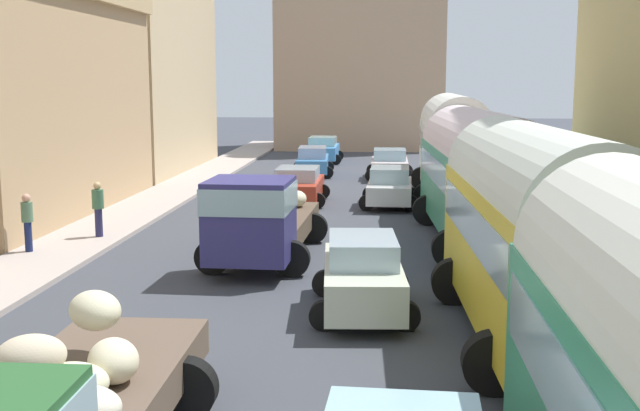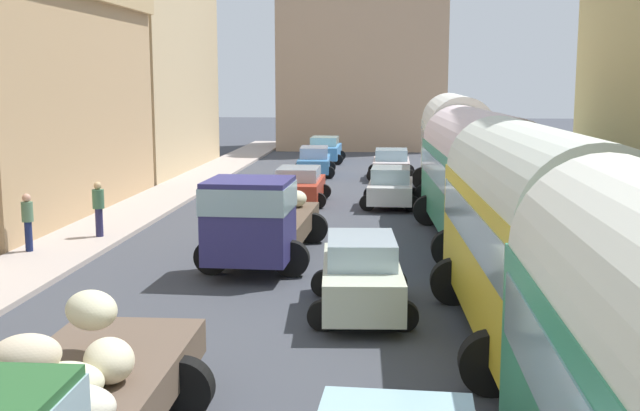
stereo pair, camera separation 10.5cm
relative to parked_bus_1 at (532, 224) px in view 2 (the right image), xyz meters
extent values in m
plane|color=#3D4048|center=(-4.60, 11.50, -2.25)|extent=(154.00, 154.00, 0.00)
cube|color=#AFA29B|center=(-11.85, 11.50, -2.18)|extent=(2.50, 70.00, 0.14)
cube|color=#ACABA3|center=(2.65, 11.50, -2.18)|extent=(2.50, 70.00, 0.14)
cube|color=tan|center=(-15.69, 12.83, 1.57)|extent=(5.19, 13.83, 7.63)
cube|color=#CEB286|center=(-15.17, 26.82, 3.25)|extent=(4.14, 13.32, 11.00)
cube|color=tan|center=(-4.60, 42.49, 4.63)|extent=(11.60, 6.71, 13.75)
cube|color=tan|center=(-8.66, 40.81, 7.76)|extent=(2.69, 2.69, 20.01)
cube|color=tan|center=(-0.54, 40.81, 7.76)|extent=(2.69, 2.69, 20.01)
cube|color=gold|center=(0.00, 0.00, -0.54)|extent=(2.63, 8.17, 2.41)
cylinder|color=silver|center=(0.00, 0.00, 0.66)|extent=(2.57, 8.01, 2.27)
cube|color=#99B7C6|center=(0.00, 0.00, -0.01)|extent=(2.65, 7.53, 0.77)
cylinder|color=black|center=(-1.20, 2.46, -1.75)|extent=(1.00, 0.35, 1.00)
cylinder|color=black|center=(1.00, 2.55, -1.75)|extent=(1.00, 0.35, 1.00)
cylinder|color=black|center=(-1.00, -2.55, -1.75)|extent=(1.00, 0.35, 1.00)
cylinder|color=black|center=(1.20, -2.46, -1.75)|extent=(1.00, 0.35, 1.00)
cube|color=#338D66|center=(0.00, 9.00, -0.60)|extent=(2.90, 9.99, 2.30)
cylinder|color=silver|center=(0.00, 9.00, 0.56)|extent=(2.84, 9.79, 2.38)
cube|color=#99B7C6|center=(0.00, 9.00, -0.09)|extent=(2.91, 9.20, 0.74)
cylinder|color=black|center=(-1.30, 12.01, -1.75)|extent=(1.00, 0.35, 1.00)
cylinder|color=black|center=(1.00, 12.12, -1.75)|extent=(1.00, 0.35, 1.00)
cylinder|color=black|center=(-1.00, 5.88, -1.75)|extent=(1.00, 0.35, 1.00)
cylinder|color=black|center=(1.30, 5.99, -1.75)|extent=(1.00, 0.35, 1.00)
cube|color=silver|center=(0.00, 18.00, -0.46)|extent=(2.55, 8.93, 2.58)
cylinder|color=silver|center=(0.00, 18.00, 0.83)|extent=(2.50, 8.75, 2.38)
cube|color=#99B7C6|center=(0.00, 18.00, 0.11)|extent=(2.59, 8.22, 0.82)
cylinder|color=black|center=(-1.12, 20.77, -1.75)|extent=(1.00, 0.35, 1.00)
cylinder|color=black|center=(1.19, 20.74, -1.75)|extent=(1.00, 0.35, 1.00)
cylinder|color=black|center=(-1.19, 15.26, -1.75)|extent=(1.00, 0.35, 1.00)
cylinder|color=black|center=(1.12, 15.23, -1.75)|extent=(1.00, 0.35, 1.00)
cube|color=brown|center=(-6.59, -4.88, -1.52)|extent=(2.23, 5.26, 0.55)
ellipsoid|color=beige|center=(-6.46, -5.70, -1.01)|extent=(0.96, 0.76, 0.49)
ellipsoid|color=beige|center=(-6.17, -5.02, -0.96)|extent=(0.95, 1.04, 0.57)
ellipsoid|color=silver|center=(-6.07, -6.33, -1.02)|extent=(1.02, 0.84, 0.46)
ellipsoid|color=beige|center=(-6.87, -5.83, -0.63)|extent=(1.01, 0.91, 0.52)
ellipsoid|color=beige|center=(-6.75, -4.07, -0.59)|extent=(1.10, 1.11, 0.55)
cylinder|color=black|center=(-5.54, -3.84, -1.80)|extent=(0.90, 0.32, 0.90)
cylinder|color=black|center=(-7.68, -3.88, -1.80)|extent=(0.90, 0.32, 0.90)
cube|color=navy|center=(-6.03, 4.42, -0.80)|extent=(2.08, 2.10, 2.00)
cube|color=#99B7C6|center=(-6.03, 4.42, -0.24)|extent=(2.13, 2.18, 0.64)
cube|color=brown|center=(-5.92, 7.87, -1.52)|extent=(2.17, 4.93, 0.55)
ellipsoid|color=silver|center=(-6.12, 7.05, -1.03)|extent=(0.70, 0.83, 0.44)
ellipsoid|color=beige|center=(-5.44, 9.25, -0.99)|extent=(0.74, 0.90, 0.51)
ellipsoid|color=beige|center=(-6.32, 7.76, -1.03)|extent=(0.86, 1.04, 0.44)
ellipsoid|color=beige|center=(-6.40, 8.48, -0.60)|extent=(0.94, 0.98, 0.54)
ellipsoid|color=silver|center=(-6.39, 8.25, -0.56)|extent=(0.99, 0.91, 0.57)
ellipsoid|color=beige|center=(-6.37, 6.32, -0.55)|extent=(1.10, 0.97, 0.58)
ellipsoid|color=beige|center=(-5.56, 6.25, -0.33)|extent=(1.05, 0.93, 0.48)
cylinder|color=black|center=(-5.01, 4.58, -1.80)|extent=(0.90, 0.31, 0.90)
cylinder|color=black|center=(-7.03, 4.64, -1.80)|extent=(0.90, 0.31, 0.90)
cylinder|color=black|center=(-4.88, 8.72, -1.80)|extent=(0.90, 0.31, 0.90)
cylinder|color=black|center=(-6.90, 8.78, -1.80)|extent=(0.90, 0.31, 0.90)
cube|color=#AE3622|center=(-6.18, 16.36, -1.65)|extent=(1.80, 4.05, 0.66)
cube|color=#A4BCD1|center=(-6.18, 16.36, -1.07)|extent=(1.58, 2.11, 0.50)
cylinder|color=black|center=(-5.29, 15.10, -1.95)|extent=(0.60, 0.21, 0.60)
cylinder|color=black|center=(-7.08, 15.10, -1.95)|extent=(0.60, 0.21, 0.60)
cylinder|color=black|center=(-5.29, 17.61, -1.95)|extent=(0.60, 0.21, 0.60)
cylinder|color=black|center=(-7.08, 17.61, -1.95)|extent=(0.60, 0.21, 0.60)
cube|color=#4288CB|center=(-6.45, 25.58, -1.64)|extent=(1.80, 4.32, 0.67)
cube|color=#98ADCB|center=(-6.45, 25.58, -1.04)|extent=(1.50, 2.28, 0.54)
cylinder|color=black|center=(-5.59, 24.31, -1.95)|extent=(0.60, 0.21, 0.60)
cylinder|color=black|center=(-7.16, 24.23, -1.95)|extent=(0.60, 0.21, 0.60)
cylinder|color=black|center=(-5.74, 26.93, -1.95)|extent=(0.60, 0.21, 0.60)
cylinder|color=black|center=(-7.30, 26.85, -1.95)|extent=(0.60, 0.21, 0.60)
cube|color=#4288CD|center=(-6.45, 32.07, -1.61)|extent=(1.77, 4.08, 0.74)
cube|color=#93C3C5|center=(-6.45, 32.07, -0.98)|extent=(1.55, 2.13, 0.52)
cylinder|color=black|center=(-5.58, 30.80, -1.95)|extent=(0.60, 0.21, 0.60)
cylinder|color=black|center=(-7.33, 30.81, -1.95)|extent=(0.60, 0.21, 0.60)
cylinder|color=black|center=(-5.57, 33.32, -1.95)|extent=(0.60, 0.21, 0.60)
cylinder|color=black|center=(-7.32, 33.33, -1.95)|extent=(0.60, 0.21, 0.60)
cube|color=silver|center=(-3.17, 1.66, -1.57)|extent=(1.85, 4.08, 0.81)
cube|color=#A1B9CC|center=(-3.17, 1.66, -0.90)|extent=(1.53, 2.16, 0.54)
cylinder|color=black|center=(-4.05, 2.83, -1.95)|extent=(0.60, 0.21, 0.60)
cylinder|color=black|center=(-2.47, 2.94, -1.95)|extent=(0.60, 0.21, 0.60)
cylinder|color=black|center=(-3.87, 0.37, -1.95)|extent=(0.60, 0.21, 0.60)
cylinder|color=black|center=(-2.30, 0.48, -1.95)|extent=(0.60, 0.21, 0.60)
cube|color=silver|center=(-2.55, 15.88, -1.64)|extent=(1.77, 3.81, 0.68)
cube|color=#9DB8C3|center=(-2.55, 15.88, -1.01)|extent=(1.52, 2.00, 0.57)
cylinder|color=black|center=(-3.34, 17.07, -1.95)|extent=(0.60, 0.21, 0.60)
cylinder|color=black|center=(-1.69, 17.02, -1.95)|extent=(0.60, 0.21, 0.60)
cylinder|color=black|center=(-3.41, 14.74, -1.95)|extent=(0.60, 0.21, 0.60)
cylinder|color=black|center=(-1.76, 14.69, -1.95)|extent=(0.60, 0.21, 0.60)
cube|color=silver|center=(-2.52, 24.52, -1.64)|extent=(1.78, 3.79, 0.69)
cube|color=#93BBD2|center=(-2.52, 24.52, -1.03)|extent=(1.56, 1.97, 0.52)
cylinder|color=black|center=(-3.40, 25.70, -1.95)|extent=(0.60, 0.21, 0.60)
cylinder|color=black|center=(-1.63, 25.69, -1.95)|extent=(0.60, 0.21, 0.60)
cylinder|color=black|center=(-3.41, 23.35, -1.95)|extent=(0.60, 0.21, 0.60)
cylinder|color=black|center=(-1.65, 23.35, -1.95)|extent=(0.60, 0.21, 0.60)
cylinder|color=navy|center=(-12.56, 6.22, -2.18)|extent=(0.17, 0.17, 0.14)
cylinder|color=navy|center=(-12.56, 6.22, -1.69)|extent=(0.25, 0.25, 0.84)
cylinder|color=#517658|center=(-12.56, 6.22, -1.00)|extent=(0.39, 0.39, 0.55)
sphere|color=tan|center=(-12.56, 6.22, -0.61)|extent=(0.23, 0.23, 0.23)
cylinder|color=#27264D|center=(-11.37, 8.44, -2.18)|extent=(0.19, 0.19, 0.14)
cylinder|color=#27264D|center=(-11.37, 8.44, -1.68)|extent=(0.31, 0.31, 0.86)
cylinder|color=#406D4D|center=(-11.37, 8.44, -0.96)|extent=(0.48, 0.48, 0.58)
sphere|color=tan|center=(-11.37, 8.44, -0.55)|extent=(0.23, 0.23, 0.23)
camera|label=1|loc=(-2.72, -14.42, 2.60)|focal=44.25mm
camera|label=2|loc=(-2.61, -14.41, 2.60)|focal=44.25mm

